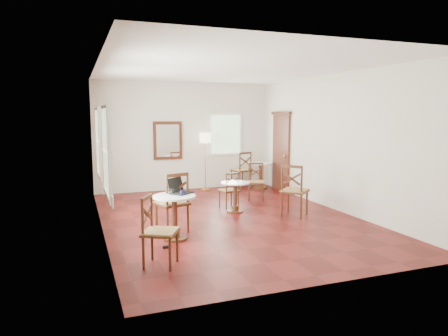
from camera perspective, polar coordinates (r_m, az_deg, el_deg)
name	(u,v)px	position (r m, az deg, el deg)	size (l,w,h in m)	color
ground	(229,218)	(8.41, 0.71, -7.02)	(7.00, 7.00, 0.00)	#510F0E
room_shell	(222,125)	(8.38, -0.33, 6.00)	(5.02, 7.02, 3.01)	beige
cafe_table_near	(175,212)	(6.94, -6.96, -6.20)	(0.72, 0.72, 0.76)	#462411
cafe_table_mid	(235,194)	(8.82, 1.59, -3.61)	(0.63, 0.63, 0.66)	#462411
cafe_table_back	(260,173)	(11.69, 5.12, -0.64)	(0.70, 0.70, 0.75)	#462411
chair_near_a	(173,203)	(7.34, -7.21, -4.85)	(0.63, 0.63, 1.10)	#462411
chair_near_b	(158,231)	(5.79, -9.19, -8.75)	(0.62, 0.62, 0.99)	#462411
chair_mid_a	(229,190)	(9.19, 0.76, -3.13)	(0.44, 0.44, 0.83)	#462411
chair_mid_b	(294,190)	(8.58, 9.83, -3.12)	(0.71, 0.71, 1.09)	#462411
chair_back_a	(242,170)	(11.76, 2.51, -0.26)	(0.59, 0.59, 1.05)	#462411
chair_back_b	(256,182)	(10.14, 4.50, -1.91)	(0.55, 0.55, 0.91)	#462411
floor_lamp	(205,142)	(11.30, -2.67, 3.71)	(0.31, 0.31, 1.61)	#BF8C3F
laptop	(179,189)	(7.04, -6.35, -3.01)	(0.48, 0.47, 0.26)	black
mouse	(180,194)	(6.89, -6.24, -3.65)	(0.10, 0.06, 0.04)	black
navy_mug	(182,193)	(6.85, -5.91, -3.51)	(0.10, 0.07, 0.08)	black
water_glass	(172,192)	(6.89, -7.31, -3.34)	(0.07, 0.07, 0.11)	white
power_adapter	(166,247)	(6.64, -8.16, -10.90)	(0.10, 0.06, 0.04)	black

